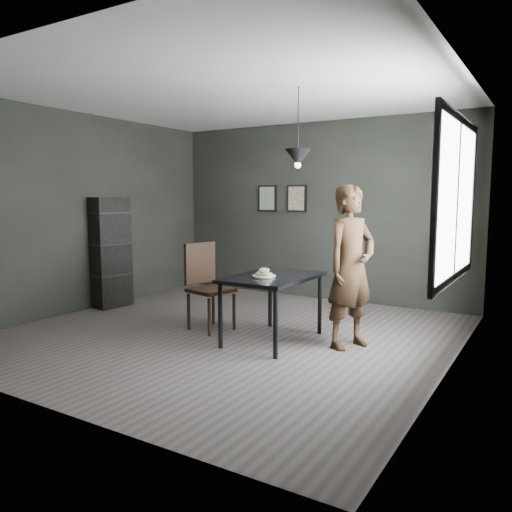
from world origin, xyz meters
The scene contains 13 objects.
ground centered at (0.00, 0.00, 0.00)m, with size 5.00×5.00×0.00m, color #3D3735.
back_wall centered at (0.00, 2.50, 1.40)m, with size 5.00×0.10×2.80m, color black.
ceiling centered at (0.00, 0.00, 2.80)m, with size 5.00×5.00×0.02m.
window_assembly centered at (2.47, 0.20, 1.60)m, with size 0.04×1.96×1.56m.
cafe_table centered at (0.60, 0.00, 0.67)m, with size 0.80×1.20×0.75m.
white_plate centered at (0.58, -0.15, 0.76)m, with size 0.23×0.23×0.01m, color white.
donut_pile centered at (0.58, -0.15, 0.80)m, with size 0.22×0.15×0.09m.
woman centered at (1.43, 0.24, 0.88)m, with size 0.64×0.42×1.76m, color black.
wood_chair centered at (-0.37, 0.04, 0.60)m, with size 0.56×0.56×1.06m.
shelf_unit centered at (-2.32, 0.31, 0.81)m, with size 0.31×0.54×1.62m, color black.
pendant_lamp centered at (0.85, 0.10, 2.05)m, with size 0.28×0.28×0.86m.
framed_print_left centered at (-0.90, 2.47, 1.60)m, with size 0.34×0.04×0.44m.
framed_print_right centered at (-0.35, 2.47, 1.60)m, with size 0.34×0.04×0.44m.
Camera 1 is at (3.32, -4.82, 1.63)m, focal length 35.00 mm.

